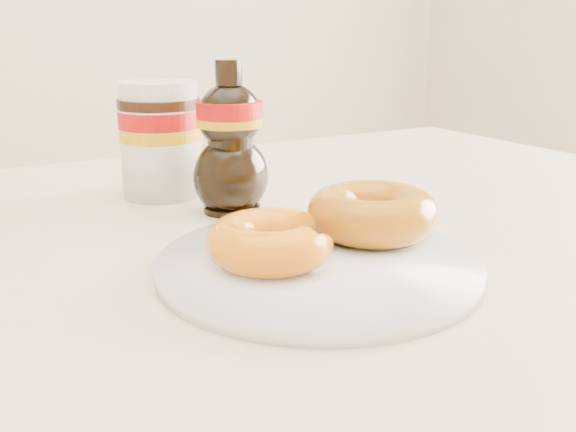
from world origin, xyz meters
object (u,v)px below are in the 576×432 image
dining_table (186,335)px  nutella_jar (160,135)px  donut_bitten (270,241)px  syrup_bottle (230,138)px  plate (318,264)px  donut_whole (372,213)px

dining_table → nutella_jar: size_ratio=10.48×
donut_bitten → syrup_bottle: (0.05, 0.19, 0.05)m
plate → donut_whole: 0.08m
donut_bitten → dining_table: bearing=95.7°
dining_table → syrup_bottle: syrup_bottle is taller
plate → donut_whole: size_ratio=2.26×
dining_table → donut_bitten: size_ratio=13.77×
dining_table → nutella_jar: nutella_jar is taller
donut_whole → syrup_bottle: syrup_bottle is taller
dining_table → plate: plate is taller
donut_whole → plate: bearing=-161.1°
plate → syrup_bottle: size_ratio=1.64×
donut_bitten → donut_whole: size_ratio=0.87×
dining_table → donut_bitten: (0.04, -0.09, 0.11)m
plate → syrup_bottle: 0.21m
plate → donut_bitten: bearing=167.1°
dining_table → donut_whole: 0.21m
dining_table → syrup_bottle: bearing=45.3°
syrup_bottle → donut_bitten: bearing=-106.1°
donut_whole → nutella_jar: 0.30m
dining_table → syrup_bottle: 0.21m
dining_table → nutella_jar: (0.05, 0.20, 0.16)m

